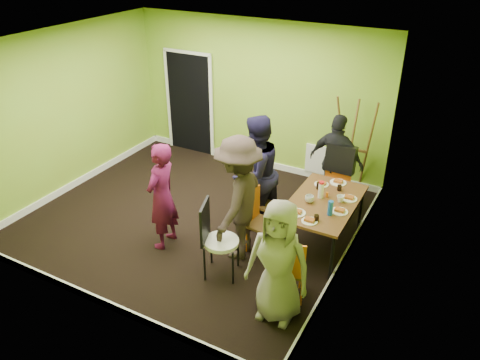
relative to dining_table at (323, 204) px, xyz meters
The scene contains 28 objects.
ground 2.18m from the dining_table, behind, with size 5.00×5.00×0.00m, color black.
room_walls 2.11m from the dining_table, behind, with size 5.04×4.54×2.82m.
dining_table is the anchor object (origin of this frame).
chair_left_far 0.89m from the dining_table, behind, with size 0.46×0.46×0.95m.
chair_left_near 0.94m from the dining_table, 146.61° to the right, with size 0.43×0.43×0.94m.
chair_back_end 1.06m from the dining_table, 96.59° to the left, with size 0.49×0.57×1.15m.
chair_front_end 1.33m from the dining_table, 87.90° to the right, with size 0.50×0.50×0.92m.
chair_bentwood 1.64m from the dining_table, 128.76° to the right, with size 0.54×0.53×1.08m.
easel 1.75m from the dining_table, 93.03° to the left, with size 0.70×0.66×1.76m.
plate_near_left 0.49m from the dining_table, 113.12° to the left, with size 0.22×0.22×0.01m, color white.
plate_near_right 0.53m from the dining_table, 114.24° to the right, with size 0.24×0.24×0.01m, color white.
plate_far_back 0.62m from the dining_table, 88.79° to the left, with size 0.25×0.25×0.01m, color white.
plate_far_front 0.59m from the dining_table, 88.82° to the right, with size 0.22×0.22×0.01m, color white.
plate_wall_back 0.38m from the dining_table, 37.59° to the left, with size 0.24×0.24×0.01m, color white.
plate_wall_front 0.34m from the dining_table, 30.73° to the right, with size 0.23×0.23×0.01m, color white.
thermos 0.20m from the dining_table, 135.08° to the left, with size 0.08×0.08×0.23m, color white.
blue_bottle 0.39m from the dining_table, 57.49° to the right, with size 0.07×0.07×0.21m, color #1651AA.
orange_bottle 0.16m from the dining_table, 89.76° to the left, with size 0.04×0.04×0.07m, color orange.
glass_mid 0.37m from the dining_table, 122.53° to the left, with size 0.06×0.06×0.11m, color black.
glass_back 0.43m from the dining_table, 76.29° to the left, with size 0.06×0.06×0.09m, color black.
glass_front 0.54m from the dining_table, 81.05° to the right, with size 0.07×0.07×0.08m, color black.
cup_a 0.23m from the dining_table, 144.93° to the right, with size 0.13×0.13×0.10m, color white.
cup_b 0.25m from the dining_table, 23.23° to the left, with size 0.11×0.11×0.10m, color white.
person_standing 2.29m from the dining_table, 152.47° to the right, with size 0.59×0.39×1.61m, color #530E33.
person_left_far 1.12m from the dining_table, behind, with size 0.88×0.69×1.82m, color black.
person_left_near 1.24m from the dining_table, 142.34° to the right, with size 1.17×0.67×1.81m, color #2F251F.
person_back_end 1.24m from the dining_table, 100.17° to the left, with size 0.94×0.39×1.60m, color black.
person_front_end 1.61m from the dining_table, 89.24° to the right, with size 0.77×0.50×1.58m, color gray.
Camera 1 is at (3.70, -5.29, 4.14)m, focal length 35.00 mm.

